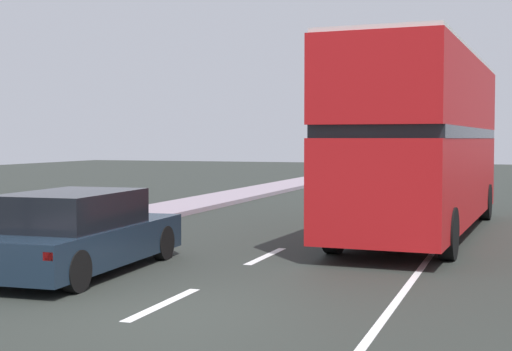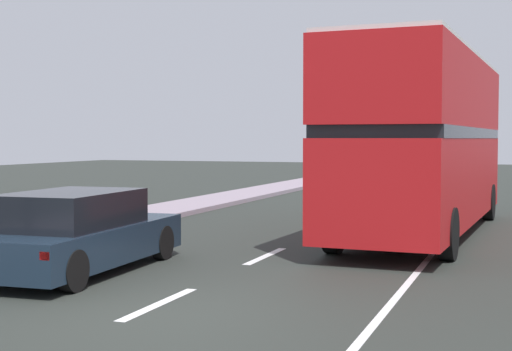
# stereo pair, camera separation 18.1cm
# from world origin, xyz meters

# --- Properties ---
(ground_plane) EXTENTS (74.89, 120.00, 0.10)m
(ground_plane) POSITION_xyz_m (0.00, 0.00, -0.05)
(ground_plane) COLOR #292D29
(lane_paint_markings) EXTENTS (3.15, 46.00, 0.01)m
(lane_paint_markings) POSITION_xyz_m (1.85, 8.29, 0.00)
(lane_paint_markings) COLOR silver
(lane_paint_markings) RESTS_ON ground
(double_decker_bus_red) EXTENTS (2.93, 10.67, 4.25)m
(double_decker_bus_red) POSITION_xyz_m (2.45, 9.34, 2.28)
(double_decker_bus_red) COLOR red
(double_decker_bus_red) RESTS_ON ground
(hatchback_car_near) EXTENTS (2.04, 4.62, 1.39)m
(hatchback_car_near) POSITION_xyz_m (-2.47, 2.20, 0.67)
(hatchback_car_near) COLOR #182635
(hatchback_car_near) RESTS_ON ground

